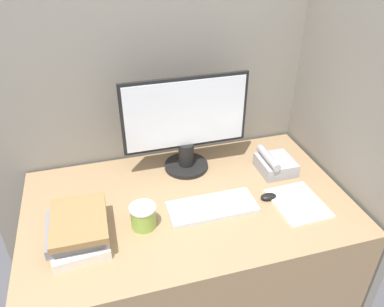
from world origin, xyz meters
name	(u,v)px	position (x,y,z in m)	size (l,w,h in m)	color
cubicle_panel_rear	(164,129)	(0.00, 0.84, 0.89)	(1.75, 0.04, 1.79)	gray
cubicle_panel_right	(336,150)	(0.71, 0.43, 0.89)	(0.04, 0.86, 1.79)	gray
desk	(188,264)	(0.00, 0.40, 0.39)	(1.35, 0.80, 0.78)	#937551
monitor	(186,126)	(0.06, 0.65, 1.00)	(0.57, 0.21, 0.45)	black
keyboard	(212,207)	(0.08, 0.33, 0.79)	(0.36, 0.15, 0.02)	silver
mouse	(268,197)	(0.33, 0.32, 0.79)	(0.07, 0.04, 0.02)	black
coffee_cup	(143,216)	(-0.20, 0.31, 0.83)	(0.10, 0.10, 0.09)	#8CB247
book_stack	(77,230)	(-0.45, 0.30, 0.83)	(0.22, 0.29, 0.10)	silver
desk_telephone	(275,164)	(0.45, 0.51, 0.82)	(0.16, 0.18, 0.10)	#99999E
paper_pile	(298,203)	(0.44, 0.26, 0.78)	(0.20, 0.25, 0.01)	white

